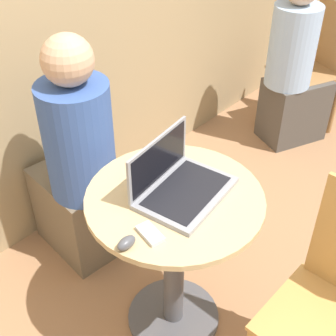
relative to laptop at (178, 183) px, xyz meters
The scene contains 9 objects.
ground_plane 0.81m from the laptop, 164.53° to the right, with size 12.00×12.00×0.00m, color #9E704C.
round_table 0.29m from the laptop, 164.53° to the right, with size 0.69×0.69×0.76m.
laptop is the anchor object (origin of this frame).
cell_phone 0.26m from the laptop, 161.56° to the right, with size 0.08×0.12×0.02m.
computer_mouse 0.34m from the laptop, 169.98° to the right, with size 0.07×0.04×0.04m.
chair_empty 0.73m from the laptop, 78.00° to the right, with size 0.41×0.41×0.95m.
person_seated 0.70m from the laptop, 90.59° to the left, with size 0.35×0.51×1.24m.
chair_background 2.00m from the laptop, 11.70° to the left, with size 0.53×0.53×0.91m.
person_background 1.74m from the laptop, 13.75° to the left, with size 0.51×0.43×1.19m.
Camera 1 is at (-1.01, -0.87, 1.93)m, focal length 50.00 mm.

